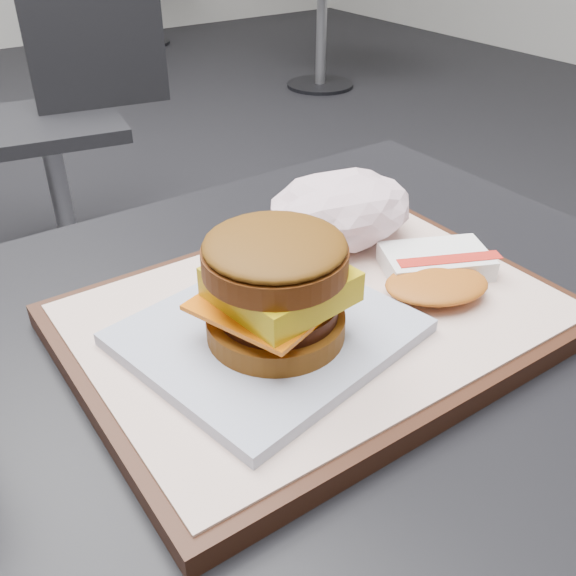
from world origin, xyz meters
The scene contains 6 objects.
customer_table centered at (0.00, 0.00, 0.58)m, with size 0.80×0.60×0.77m.
serving_tray centered at (0.05, 0.00, 0.78)m, with size 0.38×0.28×0.02m.
breakfast_sandwich centered at (0.00, -0.01, 0.83)m, with size 0.22×0.20×0.09m.
hash_brown centered at (0.16, -0.02, 0.80)m, with size 0.13×0.12×0.02m.
crumpled_wrapper centered at (0.14, 0.08, 0.82)m, with size 0.14×0.11×0.06m, color white, non-canonical shape.
neighbor_chair centered at (0.33, 1.61, 0.51)m, with size 0.63×0.49×0.88m.
Camera 1 is at (-0.21, -0.33, 1.08)m, focal length 40.00 mm.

